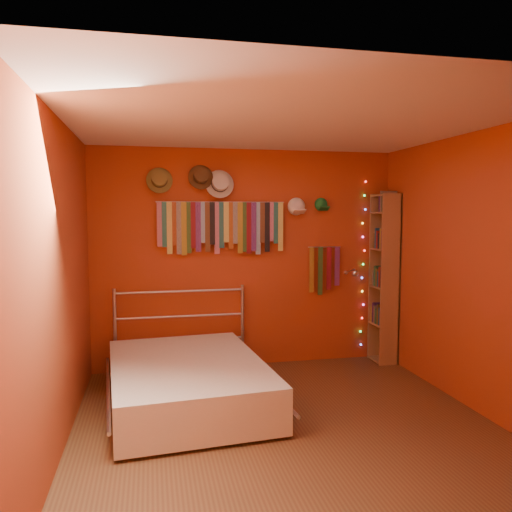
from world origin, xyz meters
TOP-DOWN VIEW (x-y plane):
  - ground at (0.00, 0.00)m, footprint 3.50×3.50m
  - back_wall at (0.00, 1.75)m, footprint 3.50×0.02m
  - right_wall at (1.75, 0.00)m, footprint 0.02×3.50m
  - left_wall at (-1.75, 0.00)m, footprint 0.02×3.50m
  - ceiling at (0.00, 0.00)m, footprint 3.50×3.50m
  - tie_rack at (-0.30, 1.68)m, footprint 1.45×0.03m
  - small_tie_rack at (0.92, 1.69)m, footprint 0.40×0.03m
  - fedora_olive at (-0.98, 1.65)m, footprint 0.29×0.16m
  - fedora_brown at (-0.53, 1.66)m, footprint 0.28×0.15m
  - fedora_white at (-0.32, 1.65)m, footprint 0.32×0.17m
  - cap_white at (0.58, 1.70)m, footprint 0.19×0.24m
  - cap_green at (0.88, 1.70)m, footprint 0.17×0.21m
  - fairy_lights at (1.43, 1.71)m, footprint 0.06×0.02m
  - reading_lamp at (1.22, 1.50)m, footprint 0.08×0.33m
  - bookshelf at (1.66, 1.53)m, footprint 0.25×0.34m
  - bed at (-0.77, 0.65)m, footprint 1.61×2.04m

SIDE VIEW (x-z plane):
  - ground at x=0.00m, z-range 0.00..0.00m
  - bed at x=-0.77m, z-range -0.26..0.70m
  - bookshelf at x=1.66m, z-range 0.02..2.02m
  - reading_lamp at x=1.22m, z-range 1.03..1.13m
  - small_tie_rack at x=0.92m, z-range 0.85..1.42m
  - fairy_lights at x=1.43m, z-range 0.15..2.16m
  - back_wall at x=0.00m, z-range 0.00..2.50m
  - right_wall at x=1.75m, z-range 0.00..2.50m
  - left_wall at x=-1.75m, z-range 0.00..2.50m
  - tie_rack at x=-0.30m, z-range 1.34..1.94m
  - cap_white at x=0.58m, z-range 1.75..1.95m
  - cap_green at x=0.88m, z-range 1.79..1.96m
  - fedora_white at x=-0.32m, z-range 1.95..2.27m
  - fedora_olive at x=-0.98m, z-range 2.00..2.28m
  - fedora_brown at x=-0.53m, z-range 2.04..2.32m
  - ceiling at x=0.00m, z-range 2.49..2.51m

